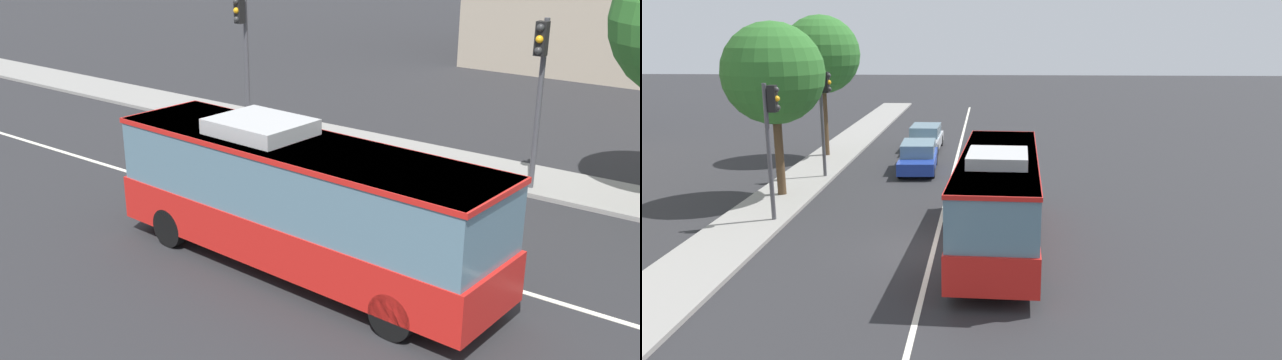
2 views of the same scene
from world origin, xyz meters
The scene contains 6 objects.
ground_plane centered at (0.00, 0.00, 0.00)m, with size 160.00×160.00×0.00m, color #28282B.
sidewalk_kerb centered at (0.00, 7.05, 0.07)m, with size 80.00×2.69×0.14m, color gray.
lane_centre_line centered at (0.00, 0.00, 0.01)m, with size 76.00×0.16×0.01m, color silver.
transit_bus centered at (0.47, -2.11, 1.81)m, with size 10.11×3.00×3.46m.
traffic_light_near_corner centered at (-8.62, 5.88, 3.56)m, with size 0.34×0.62×5.20m.
traffic_light_far_corner centered at (2.74, 6.08, 3.56)m, with size 0.32×0.62×5.20m.
Camera 1 is at (10.44, -14.39, 7.86)m, focal length 41.59 mm.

